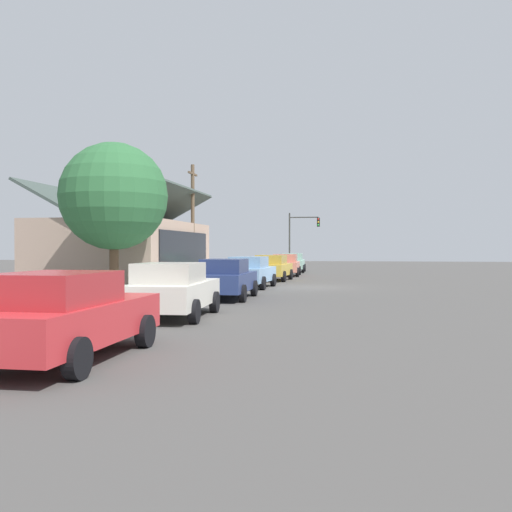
# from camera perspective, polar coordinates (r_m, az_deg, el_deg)

# --- Properties ---
(ground_plane) EXTENTS (120.00, 120.00, 0.00)m
(ground_plane) POSITION_cam_1_polar(r_m,az_deg,el_deg) (29.36, 5.36, -3.14)
(ground_plane) COLOR #4C4947
(sidewalk_curb) EXTENTS (60.00, 4.20, 0.16)m
(sidewalk_curb) POSITION_cam_1_polar(r_m,az_deg,el_deg) (30.35, -5.25, -2.86)
(sidewalk_curb) COLOR #B2AFA8
(sidewalk_curb) RESTS_ON ground
(car_cherry) EXTENTS (4.65, 2.06, 1.59)m
(car_cherry) POSITION_cam_1_polar(r_m,az_deg,el_deg) (10.63, -18.65, -5.67)
(car_cherry) COLOR red
(car_cherry) RESTS_ON ground
(car_ivory) EXTENTS (4.44, 2.26, 1.59)m
(car_ivory) POSITION_cam_1_polar(r_m,az_deg,el_deg) (16.47, -8.40, -3.36)
(car_ivory) COLOR silver
(car_ivory) RESTS_ON ground
(car_navy) EXTENTS (4.51, 2.06, 1.59)m
(car_navy) POSITION_cam_1_polar(r_m,az_deg,el_deg) (22.35, -2.99, -2.27)
(car_navy) COLOR navy
(car_navy) RESTS_ON ground
(car_skyblue) EXTENTS (4.47, 2.17, 1.59)m
(car_skyblue) POSITION_cam_1_polar(r_m,az_deg,el_deg) (28.55, -0.59, -1.61)
(car_skyblue) COLOR #8CB7E0
(car_skyblue) RESTS_ON ground
(car_mustard) EXTENTS (4.41, 2.19, 1.59)m
(car_mustard) POSITION_cam_1_polar(r_m,az_deg,el_deg) (35.07, 1.65, -1.17)
(car_mustard) COLOR gold
(car_mustard) RESTS_ON ground
(car_coral) EXTENTS (4.70, 2.22, 1.59)m
(car_coral) POSITION_cam_1_polar(r_m,az_deg,el_deg) (41.06, 3.02, -0.88)
(car_coral) COLOR #EA8C75
(car_coral) RESTS_ON ground
(car_seafoam) EXTENTS (4.90, 2.23, 1.59)m
(car_seafoam) POSITION_cam_1_polar(r_m,az_deg,el_deg) (47.49, 3.73, -0.66)
(car_seafoam) COLOR #9ED1BC
(car_seafoam) RESTS_ON ground
(storefront_building) EXTENTS (12.30, 8.10, 5.86)m
(storefront_building) POSITION_cam_1_polar(r_m,az_deg,el_deg) (36.71, -12.98, 0.72)
(storefront_building) COLOR tan
(storefront_building) RESTS_ON ground
(shade_tree) EXTENTS (5.12, 5.12, 7.04)m
(shade_tree) POSITION_cam_1_polar(r_m,az_deg,el_deg) (27.91, -14.14, 5.82)
(shade_tree) COLOR brown
(shade_tree) RESTS_ON ground
(traffic_light_main) EXTENTS (0.37, 2.79, 5.20)m
(traffic_light_main) POSITION_cam_1_polar(r_m,az_deg,el_deg) (51.07, 4.58, 2.44)
(traffic_light_main) COLOR #383833
(traffic_light_main) RESTS_ON ground
(utility_pole_wooden) EXTENTS (1.80, 0.24, 7.50)m
(utility_pole_wooden) POSITION_cam_1_polar(r_m,az_deg,el_deg) (37.41, -6.40, 3.72)
(utility_pole_wooden) COLOR brown
(utility_pole_wooden) RESTS_ON ground
(fire_hydrant_red) EXTENTS (0.22, 0.22, 0.71)m
(fire_hydrant_red) POSITION_cam_1_polar(r_m,az_deg,el_deg) (39.96, 0.59, -1.38)
(fire_hydrant_red) COLOR red
(fire_hydrant_red) RESTS_ON sidewalk_curb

